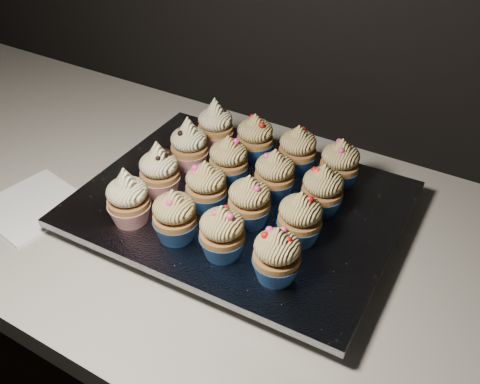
% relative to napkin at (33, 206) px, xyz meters
% --- Properties ---
extents(worktop, '(2.44, 0.64, 0.04)m').
position_rel_napkin_xyz_m(worktop, '(0.50, 0.14, -0.02)').
color(worktop, beige).
rests_on(worktop, cabinet).
extents(napkin, '(0.17, 0.17, 0.00)m').
position_rel_napkin_xyz_m(napkin, '(0.00, 0.00, 0.00)').
color(napkin, white).
rests_on(napkin, worktop).
extents(baking_tray, '(0.45, 0.35, 0.02)m').
position_rel_napkin_xyz_m(baking_tray, '(0.30, 0.15, 0.01)').
color(baking_tray, black).
rests_on(baking_tray, worktop).
extents(foil_lining, '(0.49, 0.39, 0.01)m').
position_rel_napkin_xyz_m(foil_lining, '(0.30, 0.15, 0.03)').
color(foil_lining, silver).
rests_on(foil_lining, baking_tray).
extents(cupcake_0, '(0.06, 0.06, 0.10)m').
position_rel_napkin_xyz_m(cupcake_0, '(0.19, 0.03, 0.07)').
color(cupcake_0, '#A4161C').
rests_on(cupcake_0, foil_lining).
extents(cupcake_1, '(0.06, 0.06, 0.08)m').
position_rel_napkin_xyz_m(cupcake_1, '(0.27, 0.03, 0.07)').
color(cupcake_1, navy).
rests_on(cupcake_1, foil_lining).
extents(cupcake_2, '(0.06, 0.06, 0.08)m').
position_rel_napkin_xyz_m(cupcake_2, '(0.34, 0.04, 0.07)').
color(cupcake_2, navy).
rests_on(cupcake_2, foil_lining).
extents(cupcake_3, '(0.06, 0.06, 0.08)m').
position_rel_napkin_xyz_m(cupcake_3, '(0.43, 0.04, 0.07)').
color(cupcake_3, navy).
rests_on(cupcake_3, foil_lining).
extents(cupcake_4, '(0.06, 0.06, 0.10)m').
position_rel_napkin_xyz_m(cupcake_4, '(0.19, 0.10, 0.07)').
color(cupcake_4, '#A4161C').
rests_on(cupcake_4, foil_lining).
extents(cupcake_5, '(0.06, 0.06, 0.08)m').
position_rel_napkin_xyz_m(cupcake_5, '(0.27, 0.11, 0.07)').
color(cupcake_5, navy).
rests_on(cupcake_5, foil_lining).
extents(cupcake_6, '(0.06, 0.06, 0.08)m').
position_rel_napkin_xyz_m(cupcake_6, '(0.34, 0.11, 0.07)').
color(cupcake_6, navy).
rests_on(cupcake_6, foil_lining).
extents(cupcake_7, '(0.06, 0.06, 0.08)m').
position_rel_napkin_xyz_m(cupcake_7, '(0.42, 0.12, 0.07)').
color(cupcake_7, navy).
rests_on(cupcake_7, foil_lining).
extents(cupcake_8, '(0.06, 0.06, 0.10)m').
position_rel_napkin_xyz_m(cupcake_8, '(0.18, 0.19, 0.07)').
color(cupcake_8, '#A4161C').
rests_on(cupcake_8, foil_lining).
extents(cupcake_9, '(0.06, 0.06, 0.08)m').
position_rel_napkin_xyz_m(cupcake_9, '(0.26, 0.19, 0.07)').
color(cupcake_9, navy).
rests_on(cupcake_9, foil_lining).
extents(cupcake_10, '(0.06, 0.06, 0.08)m').
position_rel_napkin_xyz_m(cupcake_10, '(0.34, 0.19, 0.07)').
color(cupcake_10, navy).
rests_on(cupcake_10, foil_lining).
extents(cupcake_11, '(0.06, 0.06, 0.08)m').
position_rel_napkin_xyz_m(cupcake_11, '(0.42, 0.19, 0.07)').
color(cupcake_11, navy).
rests_on(cupcake_11, foil_lining).
extents(cupcake_12, '(0.06, 0.06, 0.10)m').
position_rel_napkin_xyz_m(cupcake_12, '(0.19, 0.26, 0.07)').
color(cupcake_12, '#A4161C').
rests_on(cupcake_12, foil_lining).
extents(cupcake_13, '(0.06, 0.06, 0.08)m').
position_rel_napkin_xyz_m(cupcake_13, '(0.26, 0.27, 0.07)').
color(cupcake_13, navy).
rests_on(cupcake_13, foil_lining).
extents(cupcake_14, '(0.06, 0.06, 0.08)m').
position_rel_napkin_xyz_m(cupcake_14, '(0.34, 0.27, 0.07)').
color(cupcake_14, navy).
rests_on(cupcake_14, foil_lining).
extents(cupcake_15, '(0.06, 0.06, 0.08)m').
position_rel_napkin_xyz_m(cupcake_15, '(0.42, 0.27, 0.07)').
color(cupcake_15, navy).
rests_on(cupcake_15, foil_lining).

